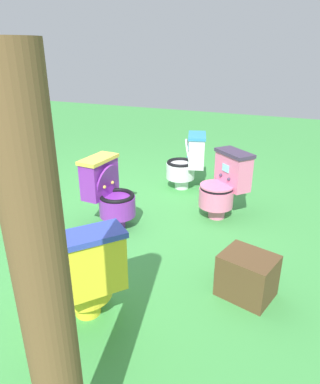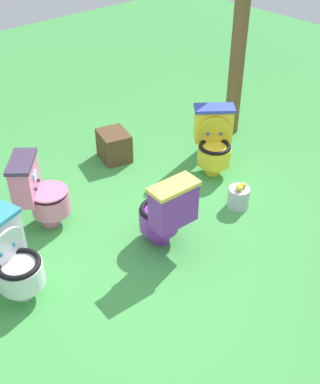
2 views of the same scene
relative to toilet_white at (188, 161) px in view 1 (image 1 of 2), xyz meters
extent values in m
plane|color=#429947|center=(-1.15, 0.57, -0.37)|extent=(14.00, 14.00, 0.00)
cylinder|color=white|center=(-0.02, 0.07, -0.30)|extent=(0.23, 0.23, 0.14)
cylinder|color=white|center=(-0.03, 0.09, -0.13)|extent=(0.46, 0.46, 0.20)
torus|color=black|center=(-0.03, 0.09, -0.02)|extent=(0.44, 0.44, 0.04)
cylinder|color=#338CBF|center=(-0.03, 0.09, -0.07)|extent=(0.30, 0.30, 0.01)
cube|color=white|center=(0.03, -0.10, 0.13)|extent=(0.45, 0.30, 0.37)
cube|color=#338CBF|center=(0.03, -0.10, 0.33)|extent=(0.48, 0.33, 0.04)
cube|color=#8CE0E5|center=(0.00, -0.01, 0.18)|extent=(0.11, 0.04, 0.08)
cylinder|color=white|center=(0.00, -0.01, 0.12)|extent=(0.36, 0.19, 0.35)
sphere|color=#338CBF|center=(-0.07, -0.02, 0.08)|extent=(0.04, 0.04, 0.04)
sphere|color=#338CBF|center=(0.07, 0.02, 0.08)|extent=(0.04, 0.04, 0.04)
cylinder|color=yellow|center=(-2.51, -0.14, -0.30)|extent=(0.25, 0.25, 0.14)
cylinder|color=yellow|center=(-2.50, -0.12, -0.13)|extent=(0.52, 0.52, 0.20)
torus|color=black|center=(-2.50, -0.12, -0.02)|extent=(0.50, 0.50, 0.04)
cylinder|color=#3347B2|center=(-2.50, -0.12, -0.07)|extent=(0.34, 0.34, 0.01)
cube|color=yellow|center=(-2.63, -0.28, 0.13)|extent=(0.44, 0.41, 0.37)
cube|color=#3347B2|center=(-2.63, -0.28, 0.33)|extent=(0.47, 0.44, 0.04)
cube|color=#8CE0E5|center=(-2.56, -0.20, 0.18)|extent=(0.09, 0.08, 0.08)
cylinder|color=yellow|center=(-2.56, -0.20, 0.12)|extent=(0.33, 0.29, 0.35)
sphere|color=#3347B2|center=(-2.61, -0.15, 0.08)|extent=(0.04, 0.04, 0.04)
sphere|color=#3347B2|center=(-2.50, -0.24, 0.08)|extent=(0.04, 0.04, 0.04)
cylinder|color=purple|center=(-1.31, 0.32, -0.30)|extent=(0.19, 0.19, 0.14)
cylinder|color=purple|center=(-1.31, 0.30, -0.13)|extent=(0.39, 0.39, 0.20)
torus|color=black|center=(-1.31, 0.30, -0.02)|extent=(0.38, 0.38, 0.04)
cylinder|color=#EACC4C|center=(-1.31, 0.30, -0.07)|extent=(0.25, 0.25, 0.01)
cube|color=purple|center=(-1.30, 0.50, 0.13)|extent=(0.42, 0.22, 0.37)
cube|color=#EACC4C|center=(-1.30, 0.50, 0.33)|extent=(0.45, 0.24, 0.04)
cube|color=#8CE0E5|center=(-1.31, 0.40, 0.18)|extent=(0.11, 0.02, 0.08)
cylinder|color=purple|center=(-1.31, 0.40, 0.12)|extent=(0.36, 0.11, 0.35)
sphere|color=#EACC4C|center=(-1.24, 0.39, 0.08)|extent=(0.04, 0.04, 0.04)
sphere|color=#EACC4C|center=(-1.38, 0.40, 0.08)|extent=(0.04, 0.04, 0.04)
cylinder|color=pink|center=(-0.68, -0.58, -0.30)|extent=(0.25, 0.25, 0.14)
cylinder|color=pink|center=(-0.70, -0.57, -0.13)|extent=(0.52, 0.52, 0.20)
torus|color=black|center=(-0.70, -0.57, -0.02)|extent=(0.50, 0.50, 0.04)
cylinder|color=#3F334C|center=(-0.70, -0.57, -0.07)|extent=(0.34, 0.34, 0.01)
cube|color=pink|center=(-0.55, -0.70, 0.13)|extent=(0.41, 0.44, 0.37)
cube|color=#3F334C|center=(-0.55, -0.70, 0.33)|extent=(0.44, 0.47, 0.04)
cube|color=#8CE0E5|center=(-0.62, -0.63, 0.18)|extent=(0.08, 0.09, 0.08)
cylinder|color=pink|center=(-0.70, -0.57, 0.00)|extent=(0.51, 0.51, 0.02)
sphere|color=#3F334C|center=(-0.67, -0.68, 0.08)|extent=(0.04, 0.04, 0.04)
sphere|color=#3F334C|center=(-0.58, -0.57, 0.08)|extent=(0.04, 0.04, 0.04)
cylinder|color=brown|center=(-3.40, -0.66, 0.51)|extent=(0.18, 0.18, 1.76)
cube|color=brown|center=(-1.88, -1.12, -0.20)|extent=(0.40, 0.45, 0.34)
cylinder|color=#B7B7BF|center=(-2.24, 0.46, -0.26)|extent=(0.22, 0.22, 0.22)
ellipsoid|color=yellow|center=(-2.29, 0.47, -0.12)|extent=(0.07, 0.05, 0.05)
ellipsoid|color=yellow|center=(-2.21, 0.49, -0.12)|extent=(0.07, 0.05, 0.05)
ellipsoid|color=yellow|center=(-2.23, 0.46, -0.12)|extent=(0.07, 0.05, 0.05)
camera|label=1|loc=(-4.11, -1.38, 1.36)|focal=32.76mm
camera|label=2|loc=(0.96, 2.86, 2.64)|focal=45.18mm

